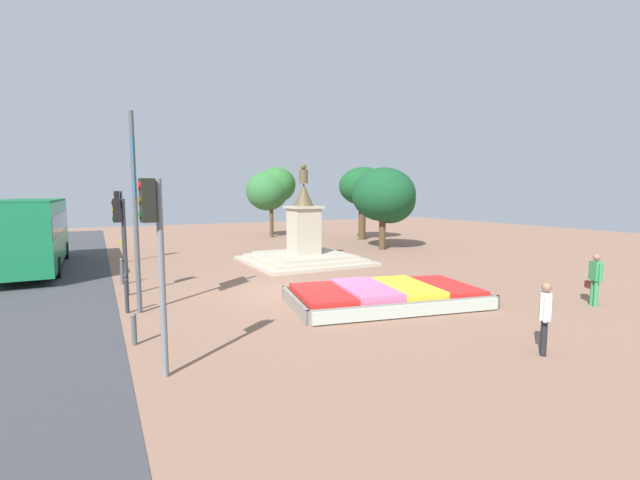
# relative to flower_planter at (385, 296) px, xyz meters

# --- Properties ---
(ground_plane) EXTENTS (73.54, 73.54, 0.00)m
(ground_plane) POSITION_rel_flower_planter_xyz_m (-1.89, 2.87, -0.27)
(ground_plane) COLOR #8C6651
(flower_planter) EXTENTS (6.62, 4.44, 0.62)m
(flower_planter) POSITION_rel_flower_planter_xyz_m (0.00, 0.00, 0.00)
(flower_planter) COLOR #38281C
(flower_planter) RESTS_ON ground_plane
(statue_monument) EXTENTS (5.71, 5.71, 5.01)m
(statue_monument) POSITION_rel_flower_planter_xyz_m (1.31, 8.82, 0.59)
(statue_monument) COLOR #B4AA96
(statue_monument) RESTS_ON ground_plane
(traffic_light_near_crossing) EXTENTS (0.42, 0.30, 3.79)m
(traffic_light_near_crossing) POSITION_rel_flower_planter_xyz_m (-7.13, -2.49, 2.38)
(traffic_light_near_crossing) COLOR slate
(traffic_light_near_crossing) RESTS_ON ground_plane
(traffic_light_mid_block) EXTENTS (0.41, 0.30, 3.34)m
(traffic_light_mid_block) POSITION_rel_flower_planter_xyz_m (-7.36, 5.14, 2.08)
(traffic_light_mid_block) COLOR #2D2D33
(traffic_light_mid_block) RESTS_ON ground_plane
(traffic_light_far_corner) EXTENTS (0.41, 0.30, 3.65)m
(traffic_light_far_corner) POSITION_rel_flower_planter_xyz_m (-7.02, 13.10, 2.24)
(traffic_light_far_corner) COLOR #2D2D33
(traffic_light_far_corner) RESTS_ON ground_plane
(banner_pole) EXTENTS (0.14, 1.28, 5.85)m
(banner_pole) POSITION_rel_flower_planter_xyz_m (-7.06, 2.56, 2.99)
(banner_pole) COLOR #4C5156
(banner_pole) RESTS_ON ground_plane
(city_bus) EXTENTS (2.45, 9.98, 3.25)m
(city_bus) POSITION_rel_flower_planter_xyz_m (-10.74, 12.60, 1.60)
(city_bus) COLOR #197A47
(city_bus) RESTS_ON ground_plane
(pedestrian_with_handbag) EXTENTS (0.45, 0.67, 1.66)m
(pedestrian_with_handbag) POSITION_rel_flower_planter_xyz_m (5.68, -3.21, 0.66)
(pedestrian_with_handbag) COLOR #338C4C
(pedestrian_with_handbag) RESTS_ON ground_plane
(pedestrian_near_planter) EXTENTS (0.47, 0.40, 1.61)m
(pedestrian_near_planter) POSITION_rel_flower_planter_xyz_m (0.49, -5.12, 0.65)
(pedestrian_near_planter) COLOR black
(pedestrian_near_planter) RESTS_ON ground_plane
(kerb_bollard_south) EXTENTS (0.13, 0.13, 0.76)m
(kerb_bollard_south) POSITION_rel_flower_planter_xyz_m (-7.42, -0.32, 0.13)
(kerb_bollard_south) COLOR #4C5156
(kerb_bollard_south) RESTS_ON ground_plane
(kerb_bollard_mid_a) EXTENTS (0.12, 0.12, 1.04)m
(kerb_bollard_mid_a) POSITION_rel_flower_planter_xyz_m (-7.39, 2.70, 0.27)
(kerb_bollard_mid_a) COLOR #2D2D33
(kerb_bollard_mid_a) RESTS_ON ground_plane
(kerb_bollard_mid_b) EXTENTS (0.12, 0.12, 0.74)m
(kerb_bollard_mid_b) POSITION_rel_flower_planter_xyz_m (-7.29, 5.05, 0.12)
(kerb_bollard_mid_b) COLOR #2D2D33
(kerb_bollard_mid_b) RESTS_ON ground_plane
(kerb_bollard_north) EXTENTS (0.13, 0.13, 1.04)m
(kerb_bollard_north) POSITION_rel_flower_planter_xyz_m (-7.30, 7.15, 0.27)
(kerb_bollard_north) COLOR #4C5156
(kerb_bollard_north) RESTS_ON ground_plane
(park_tree_far_left) EXTENTS (4.09, 3.63, 5.69)m
(park_tree_far_left) POSITION_rel_flower_planter_xyz_m (4.73, 22.21, 3.68)
(park_tree_far_left) COLOR #4C3823
(park_tree_far_left) RESTS_ON ground_plane
(park_tree_behind_statue) EXTENTS (3.77, 4.09, 5.53)m
(park_tree_behind_statue) POSITION_rel_flower_planter_xyz_m (10.06, 16.88, 3.78)
(park_tree_behind_statue) COLOR #4C3823
(park_tree_behind_statue) RESTS_ON ground_plane
(park_tree_far_right) EXTENTS (4.08, 4.22, 5.16)m
(park_tree_far_right) POSITION_rel_flower_planter_xyz_m (8.24, 11.22, 3.12)
(park_tree_far_right) COLOR #4C3823
(park_tree_far_right) RESTS_ON ground_plane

